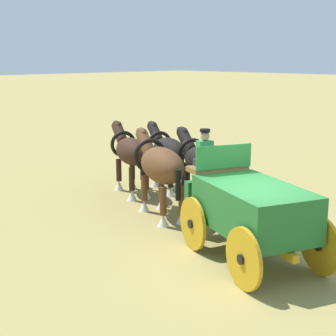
{
  "coord_description": "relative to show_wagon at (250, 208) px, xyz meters",
  "views": [
    {
      "loc": [
        -6.17,
        8.55,
        4.36
      ],
      "look_at": [
        4.13,
        -1.47,
        1.2
      ],
      "focal_mm": 54.27,
      "sensor_mm": 36.0,
      "label": 1
    }
  ],
  "objects": [
    {
      "name": "ground_plane",
      "position": [
        -0.14,
        0.05,
        -1.17
      ],
      "size": [
        220.0,
        220.0,
        0.0
      ],
      "primitive_type": "plane",
      "color": "#9E8C4C"
    },
    {
      "name": "show_wagon",
      "position": [
        0.0,
        0.0,
        0.0
      ],
      "size": [
        5.7,
        3.03,
        2.71
      ],
      "color": "#236B2D",
      "rests_on": "ground"
    },
    {
      "name": "draft_horse_rear_near",
      "position": [
        3.57,
        -0.72,
        0.25
      ],
      "size": [
        3.02,
        1.68,
        2.3
      ],
      "color": "brown",
      "rests_on": "ground"
    },
    {
      "name": "draft_horse_rear_off",
      "position": [
        3.11,
        -1.94,
        0.22
      ],
      "size": [
        2.86,
        1.59,
        2.26
      ],
      "color": "black",
      "rests_on": "ground"
    },
    {
      "name": "draft_horse_lead_near",
      "position": [
        6.01,
        -1.69,
        0.18
      ],
      "size": [
        2.86,
        1.57,
        2.22
      ],
      "color": "#331E14",
      "rests_on": "ground"
    },
    {
      "name": "draft_horse_lead_off",
      "position": [
        5.53,
        -2.9,
        0.11
      ],
      "size": [
        2.85,
        1.57,
        2.14
      ],
      "color": "black",
      "rests_on": "ground"
    }
  ]
}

